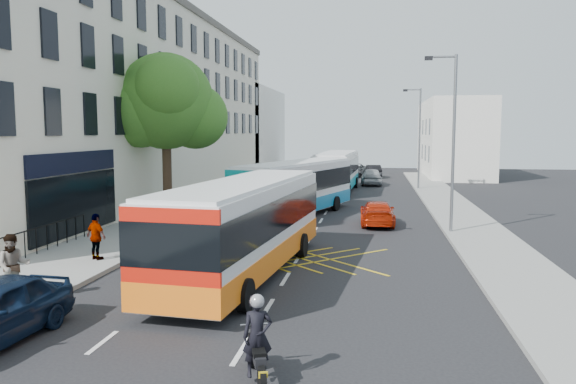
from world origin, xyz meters
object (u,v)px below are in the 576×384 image
at_px(distant_car_dark, 373,171).
at_px(parked_car_silver, 176,234).
at_px(distant_car_grey, 355,170).
at_px(bus_far, 337,171).
at_px(pedestrian_near, 13,266).
at_px(motorbike, 257,341).
at_px(distant_car_silver, 371,176).
at_px(pedestrian_far, 96,237).
at_px(bus_mid, 296,188).
at_px(lamp_far, 418,133).
at_px(red_hatchback, 377,213).
at_px(bus_near, 245,226).
at_px(street_tree, 165,102).
at_px(lamp_near, 451,134).

bearing_deg(distant_car_dark, parked_car_silver, 71.46).
distance_m(parked_car_silver, distant_car_grey, 39.43).
relative_size(bus_far, pedestrian_near, 6.25).
height_order(motorbike, distant_car_silver, motorbike).
relative_size(bus_far, pedestrian_far, 6.67).
distance_m(bus_mid, distant_car_grey, 29.10).
bearing_deg(lamp_far, pedestrian_far, -115.28).
bearing_deg(bus_far, pedestrian_near, -100.16).
relative_size(distant_car_silver, distant_car_dark, 1.12).
distance_m(motorbike, distant_car_dark, 48.63).
relative_size(red_hatchback, pedestrian_far, 2.51).
relative_size(distant_car_grey, pedestrian_near, 2.72).
distance_m(distant_car_grey, distant_car_dark, 2.28).
xyz_separation_m(bus_mid, bus_far, (1.39, 13.41, 0.02)).
bearing_deg(distant_car_dark, bus_far, 71.81).
relative_size(bus_near, parked_car_silver, 2.69).
distance_m(distant_car_silver, distant_car_dark, 8.36).
relative_size(distant_car_grey, distant_car_dark, 1.22).
bearing_deg(red_hatchback, lamp_far, -101.75).
relative_size(street_tree, bus_near, 0.78).
relative_size(street_tree, pedestrian_near, 4.94).
bearing_deg(motorbike, pedestrian_near, 134.47).
xyz_separation_m(bus_mid, red_hatchback, (4.50, -2.30, -1.00)).
bearing_deg(motorbike, parked_car_silver, 98.09).
relative_size(bus_far, distant_car_grey, 2.30).
relative_size(bus_mid, pedestrian_near, 6.24).
relative_size(motorbike, distant_car_dark, 0.47).
relative_size(lamp_far, distant_car_silver, 1.80).
relative_size(lamp_far, parked_car_silver, 1.91).
bearing_deg(distant_car_grey, red_hatchback, -83.39).
bearing_deg(parked_car_silver, street_tree, 115.58).
distance_m(parked_car_silver, pedestrian_near, 7.34).
bearing_deg(distant_car_silver, distant_car_dark, -93.48).
height_order(lamp_far, pedestrian_near, lamp_far).
bearing_deg(lamp_near, bus_far, 109.57).
height_order(lamp_near, bus_far, lamp_near).
xyz_separation_m(parked_car_silver, distant_car_dark, (7.50, 37.74, -0.04)).
bearing_deg(parked_car_silver, lamp_near, 29.32).
height_order(motorbike, distant_car_dark, motorbike).
height_order(street_tree, parked_car_silver, street_tree).
relative_size(street_tree, red_hatchback, 2.10).
bearing_deg(street_tree, bus_mid, 12.11).
distance_m(street_tree, distant_car_silver, 24.22).
height_order(lamp_near, lamp_far, same).
xyz_separation_m(lamp_near, motorbike, (-5.54, -16.42, -3.81)).
height_order(bus_far, distant_car_silver, bus_far).
bearing_deg(lamp_near, pedestrian_far, -148.95).
bearing_deg(street_tree, distant_car_grey, 73.16).
xyz_separation_m(red_hatchback, distant_car_grey, (-2.23, 31.29, 0.07)).
xyz_separation_m(distant_car_dark, pedestrian_far, (-9.60, -40.12, 0.33)).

